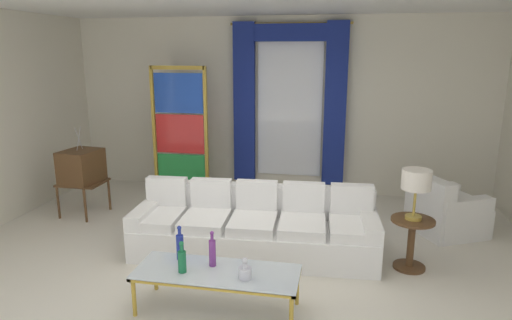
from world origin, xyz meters
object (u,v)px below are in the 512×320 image
at_px(coffee_table, 217,274).
at_px(vintage_tv, 81,168).
at_px(bottle_ruby_flask, 180,246).
at_px(armchair_white, 444,212).
at_px(stained_glass_divider, 180,136).
at_px(round_side_table, 411,239).
at_px(bottle_crystal_tall, 212,252).
at_px(couch_white_long, 255,228).
at_px(bottle_amber_squat, 245,272).
at_px(peacock_figurine, 203,195).
at_px(table_lamp_brass, 416,182).
at_px(bottle_blue_decanter, 182,260).

relative_size(coffee_table, vintage_tv, 1.15).
bearing_deg(bottle_ruby_flask, armchair_white, 37.58).
xyz_separation_m(armchair_white, stained_glass_divider, (-4.02, 0.74, 0.77)).
bearing_deg(round_side_table, armchair_white, 63.44).
xyz_separation_m(vintage_tv, armchair_white, (5.21, 0.29, -0.44)).
relative_size(bottle_crystal_tall, armchair_white, 0.33).
distance_m(couch_white_long, round_side_table, 1.82).
relative_size(couch_white_long, bottle_amber_squat, 14.41).
bearing_deg(couch_white_long, vintage_tv, 164.16).
distance_m(bottle_amber_squat, vintage_tv, 3.74).
bearing_deg(coffee_table, bottle_ruby_flask, 158.44).
relative_size(couch_white_long, bottle_crystal_tall, 8.35).
xyz_separation_m(bottle_amber_squat, bottle_ruby_flask, (-0.71, 0.26, 0.08)).
bearing_deg(bottle_crystal_tall, peacock_figurine, 109.66).
relative_size(couch_white_long, armchair_white, 2.71).
xyz_separation_m(couch_white_long, bottle_amber_squat, (0.19, -1.43, 0.17)).
distance_m(peacock_figurine, table_lamp_brass, 3.37).
bearing_deg(table_lamp_brass, round_side_table, 0.00).
xyz_separation_m(bottle_blue_decanter, armchair_white, (2.82, 2.51, -0.24)).
distance_m(stained_glass_divider, peacock_figurine, 1.08).
distance_m(bottle_amber_squat, round_side_table, 2.11).
relative_size(stained_glass_divider, round_side_table, 3.70).
height_order(stained_glass_divider, table_lamp_brass, stained_glass_divider).
bearing_deg(bottle_ruby_flask, vintage_tv, 139.22).
distance_m(bottle_amber_squat, stained_glass_divider, 3.77).
height_order(bottle_amber_squat, peacock_figurine, bottle_amber_squat).
bearing_deg(armchair_white, couch_white_long, -155.77).
height_order(couch_white_long, vintage_tv, vintage_tv).
xyz_separation_m(vintage_tv, stained_glass_divider, (1.18, 1.03, 0.33)).
height_order(couch_white_long, round_side_table, couch_white_long).
bearing_deg(peacock_figurine, bottle_blue_decanter, -76.05).
relative_size(vintage_tv, peacock_figurine, 2.24).
distance_m(couch_white_long, bottle_blue_decanter, 1.50).
bearing_deg(bottle_amber_squat, round_side_table, 39.41).
bearing_deg(vintage_tv, armchair_white, 3.16).
bearing_deg(bottle_ruby_flask, peacock_figurine, 102.87).
bearing_deg(bottle_ruby_flask, bottle_amber_squat, -19.99).
relative_size(bottle_blue_decanter, round_side_table, 0.52).
relative_size(bottle_blue_decanter, peacock_figurine, 0.51).
height_order(bottle_blue_decanter, round_side_table, bottle_blue_decanter).
distance_m(bottle_crystal_tall, stained_glass_divider, 3.43).
bearing_deg(coffee_table, round_side_table, 32.98).
xyz_separation_m(vintage_tv, peacock_figurine, (1.70, 0.58, -0.51)).
bearing_deg(bottle_blue_decanter, armchair_white, 41.65).
relative_size(stained_glass_divider, table_lamp_brass, 3.86).
bearing_deg(bottle_crystal_tall, bottle_amber_squat, -27.10).
xyz_separation_m(vintage_tv, round_side_table, (4.62, -0.89, -0.37)).
bearing_deg(peacock_figurine, table_lamp_brass, -26.60).
bearing_deg(coffee_table, peacock_figurine, 110.32).
relative_size(bottle_blue_decanter, bottle_crystal_tall, 0.87).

